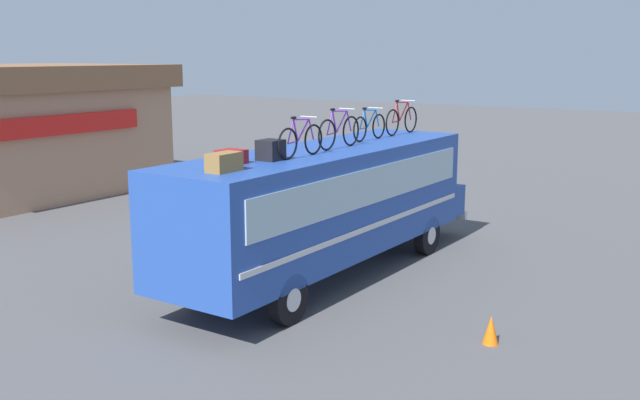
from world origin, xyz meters
The scene contains 11 objects.
ground_plane centered at (0.00, 0.00, 0.00)m, with size 120.00×120.00×0.00m, color #4C4C4F.
bus centered at (0.16, 0.00, 1.88)m, with size 10.86×2.63×3.17m.
luggage_bag_1 centered at (-3.96, -0.33, 3.35)m, with size 0.69×0.39×0.36m, color olive.
luggage_bag_2 centered at (-3.11, 0.21, 3.31)m, with size 0.50×0.51×0.29m, color maroon.
luggage_bag_3 centered at (-2.26, -0.13, 3.39)m, with size 0.49×0.47×0.43m, color black.
rooftop_bicycle_1 centered at (-1.51, -0.38, 3.55)m, with size 1.64×0.44×0.90m.
rooftop_bicycle_2 centered at (0.25, -0.25, 3.57)m, with size 1.78×0.44×0.97m.
rooftop_bicycle_3 centered at (2.08, -0.02, 3.53)m, with size 1.62×0.44×0.87m.
rooftop_bicycle_4 centered at (3.85, -0.02, 3.57)m, with size 1.83×0.44×0.97m.
roadside_building centered at (2.32, 16.26, 2.54)m, with size 11.13×8.00×4.96m.
traffic_cone centered at (-1.76, -4.92, 0.28)m, with size 0.30×0.30×0.56m, color orange.
Camera 1 is at (-14.33, -9.49, 5.35)m, focal length 41.03 mm.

